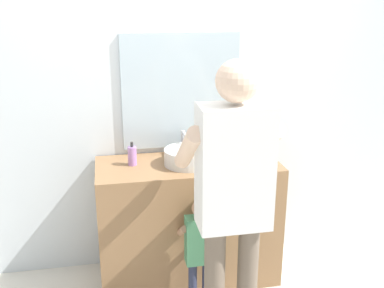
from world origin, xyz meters
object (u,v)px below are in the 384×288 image
(toothbrush_cup, at_px, (233,155))
(child_toddler, at_px, (199,246))
(adult_parent, at_px, (233,185))
(soap_bottle, at_px, (132,156))

(toothbrush_cup, relative_size, child_toddler, 0.26)
(child_toddler, height_order, adult_parent, adult_parent)
(toothbrush_cup, xyz_separation_m, child_toddler, (-0.32, -0.38, -0.47))
(soap_bottle, xyz_separation_m, adult_parent, (0.50, -0.76, 0.06))
(soap_bottle, xyz_separation_m, child_toddler, (0.38, -0.44, -0.49))
(soap_bottle, relative_size, adult_parent, 0.10)
(child_toddler, bearing_deg, toothbrush_cup, 49.97)
(adult_parent, bearing_deg, soap_bottle, 123.36)
(toothbrush_cup, height_order, soap_bottle, toothbrush_cup)
(toothbrush_cup, bearing_deg, adult_parent, -106.02)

